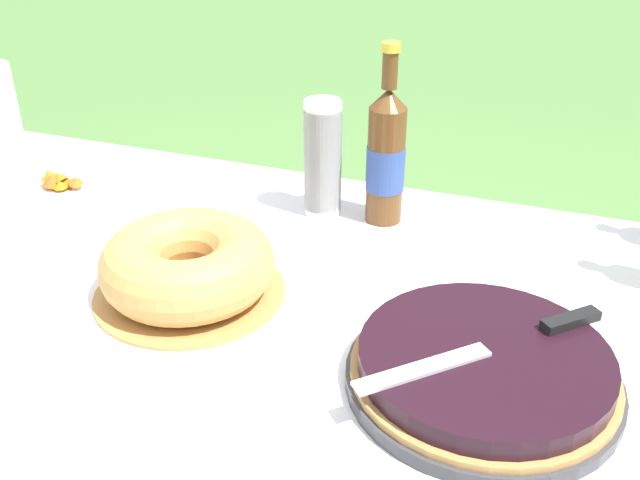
% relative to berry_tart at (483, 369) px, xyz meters
% --- Properties ---
extents(garden_table, '(1.71, 0.98, 0.69)m').
position_rel_berry_tart_xyz_m(garden_table, '(-0.39, 0.09, -0.09)').
color(garden_table, brown).
rests_on(garden_table, ground_plane).
extents(tablecloth, '(1.72, 0.99, 0.10)m').
position_rel_berry_tart_xyz_m(tablecloth, '(-0.39, 0.09, -0.04)').
color(tablecloth, white).
rests_on(tablecloth, garden_table).
extents(berry_tart, '(0.36, 0.36, 0.06)m').
position_rel_berry_tart_xyz_m(berry_tart, '(0.00, 0.00, 0.00)').
color(berry_tart, '#38383D').
rests_on(berry_tart, tablecloth).
extents(serving_knife, '(0.28, 0.28, 0.01)m').
position_rel_berry_tart_xyz_m(serving_knife, '(0.02, 0.02, 0.04)').
color(serving_knife, silver).
rests_on(serving_knife, berry_tart).
extents(bundt_cake, '(0.31, 0.31, 0.11)m').
position_rel_berry_tart_xyz_m(bundt_cake, '(-0.48, 0.06, 0.02)').
color(bundt_cake, '#B78447').
rests_on(bundt_cake, tablecloth).
extents(cup_stack, '(0.07, 0.07, 0.23)m').
position_rel_berry_tart_xyz_m(cup_stack, '(-0.38, 0.41, 0.09)').
color(cup_stack, white).
rests_on(cup_stack, tablecloth).
extents(cider_bottle_amber, '(0.07, 0.07, 0.34)m').
position_rel_berry_tart_xyz_m(cider_bottle_amber, '(-0.26, 0.43, 0.10)').
color(cider_bottle_amber, brown).
rests_on(cider_bottle_amber, tablecloth).
extents(snack_plate_near, '(0.19, 0.19, 0.06)m').
position_rel_berry_tart_xyz_m(snack_plate_near, '(-0.94, 0.31, -0.01)').
color(snack_plate_near, white).
rests_on(snack_plate_near, tablecloth).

